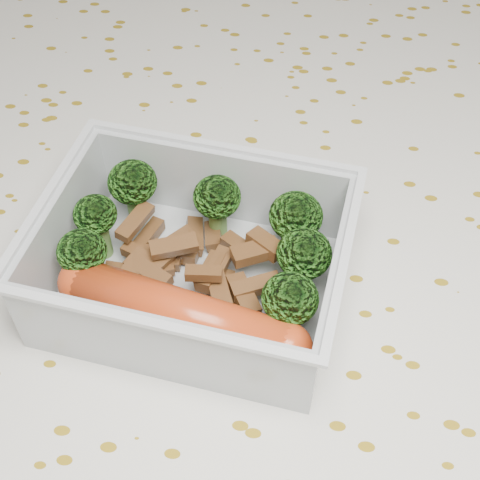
# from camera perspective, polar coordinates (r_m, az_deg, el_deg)

# --- Properties ---
(dining_table) EXTENTS (1.40, 0.90, 0.75)m
(dining_table) POSITION_cam_1_polar(r_m,az_deg,el_deg) (0.54, 0.07, -7.73)
(dining_table) COLOR brown
(dining_table) RESTS_ON ground
(tablecloth) EXTENTS (1.46, 0.96, 0.19)m
(tablecloth) POSITION_cam_1_polar(r_m,az_deg,el_deg) (0.50, 0.08, -4.60)
(tablecloth) COLOR silver
(tablecloth) RESTS_ON dining_table
(lunch_container) EXTENTS (0.21, 0.18, 0.07)m
(lunch_container) POSITION_cam_1_polar(r_m,az_deg,el_deg) (0.44, -3.97, -2.46)
(lunch_container) COLOR silver
(lunch_container) RESTS_ON tablecloth
(broccoli_florets) EXTENTS (0.17, 0.12, 0.05)m
(broccoli_florets) POSITION_cam_1_polar(r_m,az_deg,el_deg) (0.44, -2.32, 0.62)
(broccoli_florets) COLOR #608C3F
(broccoli_florets) RESTS_ON lunch_container
(meat_pile) EXTENTS (0.12, 0.09, 0.03)m
(meat_pile) POSITION_cam_1_polar(r_m,az_deg,el_deg) (0.45, -3.90, -1.99)
(meat_pile) COLOR brown
(meat_pile) RESTS_ON lunch_container
(sausage) EXTENTS (0.16, 0.07, 0.03)m
(sausage) POSITION_cam_1_polar(r_m,az_deg,el_deg) (0.41, -5.07, -6.33)
(sausage) COLOR #BE3D16
(sausage) RESTS_ON lunch_container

